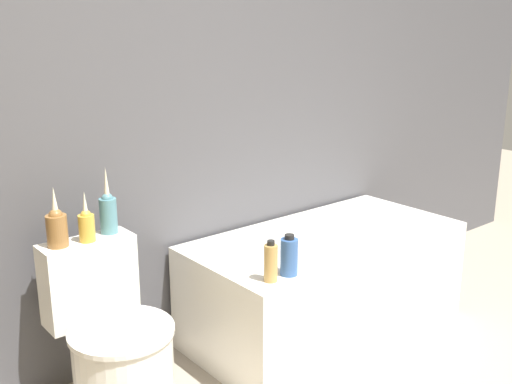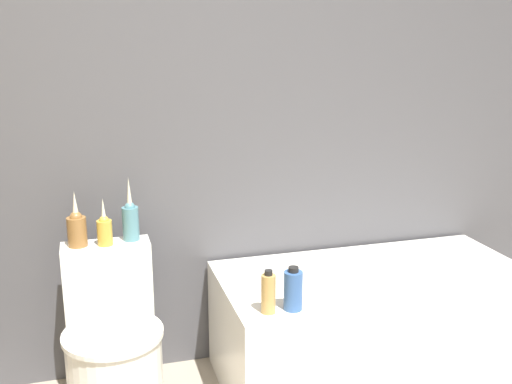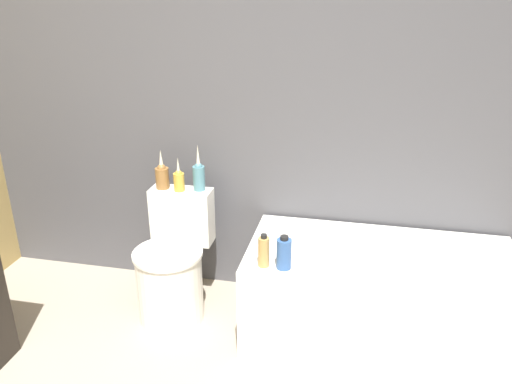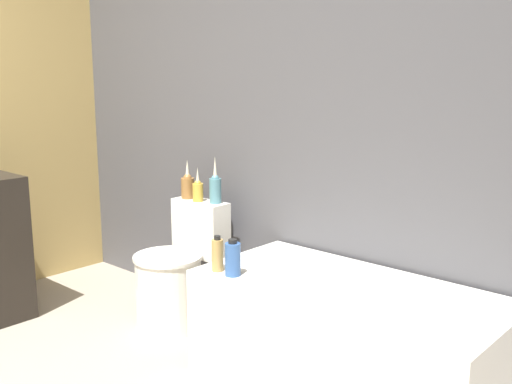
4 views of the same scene
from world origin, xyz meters
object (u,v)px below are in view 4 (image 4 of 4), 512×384
Objects in this scene: bathtub at (347,339)px; shampoo_bottle_short at (233,259)px; vase_gold at (188,185)px; vase_silver at (198,190)px; toilet at (176,277)px; shampoo_bottle_tall at (217,255)px; vase_bronze at (215,187)px.

shampoo_bottle_short is (-0.49, -0.25, 0.34)m from bathtub.
vase_gold reaches higher than vase_silver.
toilet is 4.06× the size of shampoo_bottle_tall.
toilet is 2.58× the size of vase_bronze.
vase_bronze reaches higher than toilet.
vase_gold is at bearing 171.73° from bathtub.
vase_gold reaches higher than shampoo_bottle_tall.
toilet is at bearing -179.14° from bathtub.
shampoo_bottle_tall is at bearing -179.62° from shampoo_bottle_short.
bathtub is 5.97× the size of vase_gold.
toilet is (-1.17, -0.02, 0.03)m from bathtub.
shampoo_bottle_short is at bearing -28.62° from vase_gold.
bathtub is at bearing -8.27° from vase_gold.
vase_silver is at bearing 171.85° from bathtub.
shampoo_bottle_tall is 0.99× the size of shampoo_bottle_short.
vase_bronze reaches higher than shampoo_bottle_short.
vase_silver is at bearing 144.53° from shampoo_bottle_tall.
vase_gold is at bearing -175.41° from vase_bronze.
vase_bronze is at bearing 169.12° from bathtub.
toilet is 0.79m from shampoo_bottle_short.
shampoo_bottle_short is at bearing -31.24° from vase_silver.
toilet is at bearing 158.38° from shampoo_bottle_tall.
shampoo_bottle_tall is at bearing -43.64° from vase_bronze.
bathtub is 8.02× the size of shampoo_bottle_tall.
vase_bronze is (-1.06, 0.20, 0.54)m from bathtub.
vase_silver is 1.15× the size of shampoo_bottle_short.
vase_gold is at bearing 151.38° from shampoo_bottle_short.
bathtub is at bearing 23.12° from shampoo_bottle_tall.
vase_silver is 0.74× the size of vase_bronze.
vase_bronze is 1.57× the size of shampoo_bottle_tall.
vase_gold is at bearing 147.95° from shampoo_bottle_tall.
vase_bronze is (0.22, 0.02, 0.01)m from vase_gold.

